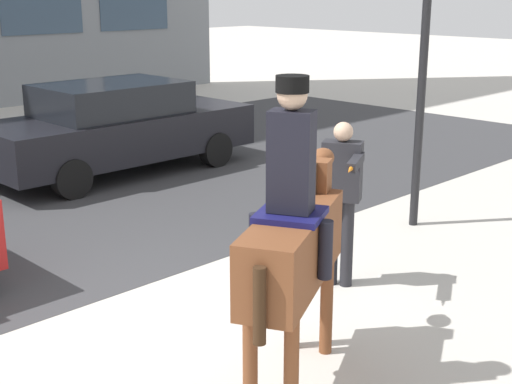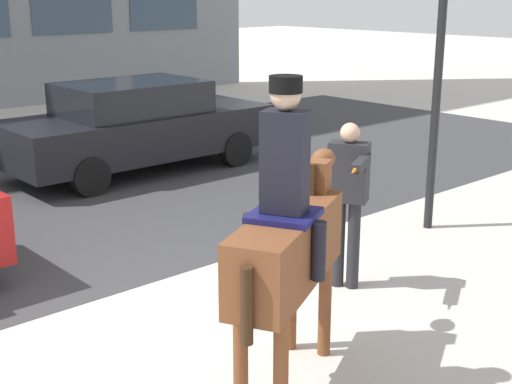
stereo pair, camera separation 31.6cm
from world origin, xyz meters
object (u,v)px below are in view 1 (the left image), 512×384
(pedestrian_bystander, at_px, (342,191))
(traffic_light, at_px, (427,26))
(mounted_horse_lead, at_px, (294,238))
(street_car_far_lane, at_px, (117,127))

(pedestrian_bystander, height_order, traffic_light, traffic_light)
(mounted_horse_lead, bearing_deg, street_car_far_lane, 39.38)
(traffic_light, bearing_deg, street_car_far_lane, 102.81)
(street_car_far_lane, bearing_deg, pedestrian_bystander, -101.05)
(pedestrian_bystander, bearing_deg, traffic_light, 165.50)
(street_car_far_lane, distance_m, traffic_light, 5.62)
(pedestrian_bystander, relative_size, traffic_light, 0.46)
(mounted_horse_lead, distance_m, pedestrian_bystander, 2.03)
(traffic_light, bearing_deg, pedestrian_bystander, -166.12)
(street_car_far_lane, bearing_deg, traffic_light, -77.19)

